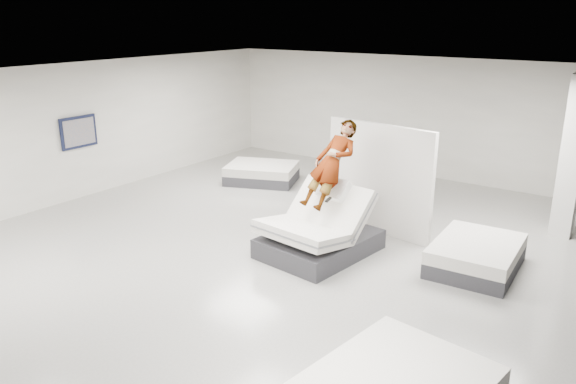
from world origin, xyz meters
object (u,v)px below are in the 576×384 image
Objects in this scene: flat_bed_right_far at (476,255)px; flat_bed_left_far at (262,173)px; hero_bed at (319,233)px; divider_panel at (379,179)px; remote at (328,200)px; wall_poster at (79,132)px; column at (572,158)px; person at (331,181)px.

flat_bed_right_far reaches higher than flat_bed_left_far.
flat_bed_right_far is at bearing 21.84° from hero_bed.
hero_bed is 0.92× the size of divider_panel.
divider_panel is at bearing 77.99° from hero_bed.
flat_bed_left_far is (-3.71, 3.07, -0.16)m from hero_bed.
remote is 0.15× the size of wall_poster.
column is at bearing 55.11° from remote.
wall_poster is (-6.79, -2.06, 0.49)m from divider_panel.
person reaches higher than wall_poster.
remote reaches higher than flat_bed_left_far.
flat_bed_left_far is (-4.06, 1.41, -0.87)m from divider_panel.
divider_panel reaches higher than remote.
person reaches higher than remote.
hero_bed reaches higher than flat_bed_left_far.
column is (7.20, 0.53, 1.36)m from flat_bed_left_far.
wall_poster is (-9.02, -1.43, 1.35)m from flat_bed_right_far.
wall_poster is (-6.44, -0.40, 1.20)m from hero_bed.
person is at bearing 122.15° from remote.
person is at bearing -94.44° from divider_panel.
hero_bed is 0.70× the size of column.
flat_bed_left_far is at bearing 140.34° from hero_bed.
wall_poster is (-6.48, -0.73, 0.27)m from person.
column is (3.14, 1.94, 0.49)m from divider_panel.
divider_panel is at bearing 164.33° from flat_bed_right_far.
divider_panel is 4.39m from flat_bed_left_far.
remote is at bearing -155.54° from flat_bed_right_far.
remote is at bearing -57.85° from person.
divider_panel is 1.15× the size of flat_bed_left_far.
flat_bed_right_far is (2.37, 1.08, -0.86)m from remote.
column is at bearing 21.93° from wall_poster.
column is 3.37× the size of wall_poster.
person is at bearing -164.55° from flat_bed_right_far.
column is (3.45, 3.27, 0.27)m from person.
column reaches higher than divider_panel.
remote is 5.08m from flat_bed_left_far.
divider_panel is at bearing -19.16° from flat_bed_left_far.
flat_bed_left_far is 7.35m from column.
flat_bed_right_far is at bearing 22.53° from person.
wall_poster is at bearing -170.97° from flat_bed_right_far.
flat_bed_right_far is (2.59, 1.04, -0.16)m from hero_bed.
person is 12.76× the size of remote.
divider_panel is 2.57× the size of wall_poster.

